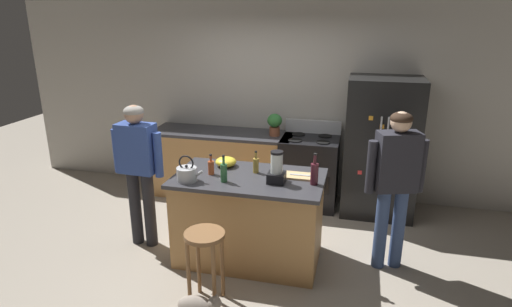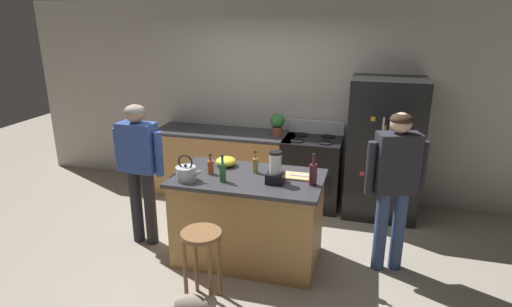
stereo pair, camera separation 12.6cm
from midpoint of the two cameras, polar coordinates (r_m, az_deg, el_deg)
ground_plane at (r=4.79m, az=-1.66°, el=-13.61°), size 14.00×14.00×0.00m
back_wall at (r=6.08m, az=3.17°, el=7.08°), size 8.00×0.10×2.70m
kitchen_island at (r=4.56m, az=-1.72°, el=-8.57°), size 1.53×0.87×0.94m
back_counter_run at (r=6.14m, az=-5.04°, el=-1.36°), size 2.00×0.64×0.94m
refrigerator at (r=5.66m, az=15.66°, el=0.75°), size 0.90×0.73×1.78m
stove_range at (r=5.85m, az=6.46°, el=-2.32°), size 0.76×0.65×1.12m
person_by_island_left at (r=4.83m, az=-16.12°, el=-1.20°), size 0.59×0.24×1.62m
person_by_sink_right at (r=4.40m, az=17.26°, el=-2.97°), size 0.59×0.33×1.65m
bar_stool at (r=3.90m, az=-7.74°, el=-12.51°), size 0.36×0.36×0.71m
cat at (r=3.98m, az=-8.54°, el=-19.49°), size 0.52×0.18×0.26m
potted_plant at (r=5.76m, az=1.88°, el=4.06°), size 0.20×0.20×0.30m
blender_appliance at (r=4.17m, az=1.90°, el=-2.14°), size 0.17×0.17×0.32m
bottle_olive_oil at (r=4.22m, az=-5.16°, el=-2.48°), size 0.07×0.07×0.28m
bottle_vinegar at (r=4.44m, az=-0.84°, el=-1.52°), size 0.06×0.06×0.24m
bottle_cooking_sauce at (r=4.43m, az=-6.81°, el=-1.80°), size 0.06×0.06×0.22m
bottle_wine at (r=4.16m, az=6.92°, el=-2.61°), size 0.08×0.08×0.32m
mixing_bowl at (r=4.65m, az=-4.81°, el=-1.11°), size 0.23×0.23×0.10m
tea_kettle at (r=4.29m, az=-10.01°, el=-2.64°), size 0.28×0.20×0.27m
cutting_board at (r=4.37m, az=4.88°, el=-3.00°), size 0.30×0.20×0.02m
chef_knife at (r=4.36m, az=5.15°, el=-2.87°), size 0.22×0.03×0.01m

